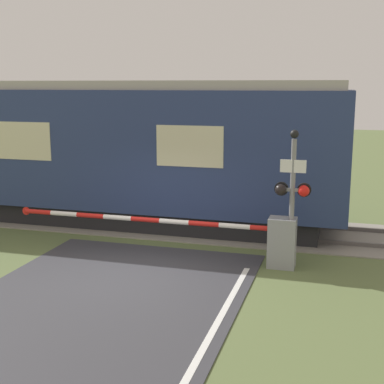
# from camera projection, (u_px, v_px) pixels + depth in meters

# --- Properties ---
(ground_plane) EXTENTS (80.00, 80.00, 0.00)m
(ground_plane) POSITION_uv_depth(u_px,v_px,m) (132.00, 275.00, 11.38)
(ground_plane) COLOR #5B6B3D
(track_bed) EXTENTS (36.00, 3.20, 0.13)m
(track_bed) POSITION_uv_depth(u_px,v_px,m) (187.00, 226.00, 15.24)
(track_bed) COLOR gray
(track_bed) RESTS_ON ground_plane
(train) EXTENTS (17.38, 2.75, 4.07)m
(train) POSITION_uv_depth(u_px,v_px,m) (49.00, 149.00, 15.99)
(train) COLOR black
(train) RESTS_ON ground_plane
(crossing_barrier) EXTENTS (6.80, 0.44, 1.12)m
(crossing_barrier) POSITION_uv_depth(u_px,v_px,m) (252.00, 238.00, 11.91)
(crossing_barrier) COLOR gray
(crossing_barrier) RESTS_ON ground_plane
(signal_post) EXTENTS (0.78, 0.26, 3.05)m
(signal_post) POSITION_uv_depth(u_px,v_px,m) (292.00, 192.00, 11.38)
(signal_post) COLOR gray
(signal_post) RESTS_ON ground_plane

